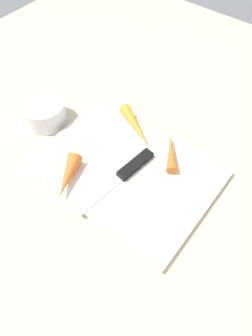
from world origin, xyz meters
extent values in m
plane|color=#C6B793|center=(0.00, 0.00, 0.00)|extent=(1.40, 1.40, 0.00)
cube|color=silver|center=(0.00, 0.00, 0.01)|extent=(0.36, 0.26, 0.01)
cube|color=#B7B7BC|center=(0.00, 0.08, 0.01)|extent=(0.03, 0.11, 0.00)
cube|color=black|center=(-0.01, -0.02, 0.02)|extent=(0.03, 0.09, 0.01)
cone|color=orange|center=(0.05, -0.10, 0.03)|extent=(0.12, 0.08, 0.03)
cone|color=orange|center=(-0.05, -0.08, 0.02)|extent=(0.08, 0.09, 0.02)
cone|color=orange|center=(0.07, 0.10, 0.03)|extent=(0.07, 0.10, 0.03)
cylinder|color=silver|center=(0.24, 0.00, 0.03)|extent=(0.10, 0.10, 0.05)
camera|label=1|loc=(-0.23, 0.29, 0.53)|focal=32.93mm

